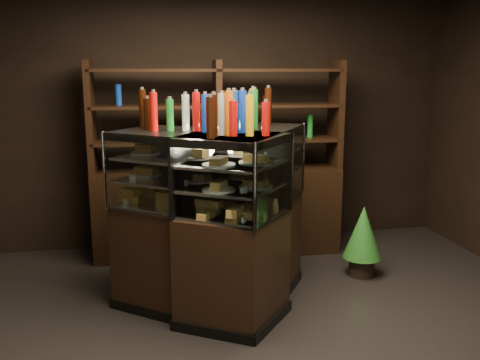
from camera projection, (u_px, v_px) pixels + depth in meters
name	position (u px, v px, depth m)	size (l,w,h in m)	color
ground	(286.00, 350.00, 3.72)	(5.00, 5.00, 0.00)	black
room_shell	(292.00, 65.00, 3.32)	(5.02, 5.02, 3.01)	black
display_case	(222.00, 250.00, 4.31)	(1.73, 1.48, 1.45)	black
food_display	(221.00, 175.00, 4.18)	(1.31, 1.12, 0.45)	#DCB44F
bottles_top	(221.00, 113.00, 4.09)	(1.14, 0.98, 0.30)	silver
potted_conifer	(363.00, 231.00, 4.97)	(0.36, 0.36, 0.76)	black
back_shelving	(218.00, 198.00, 5.53)	(2.55, 0.54, 2.00)	black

